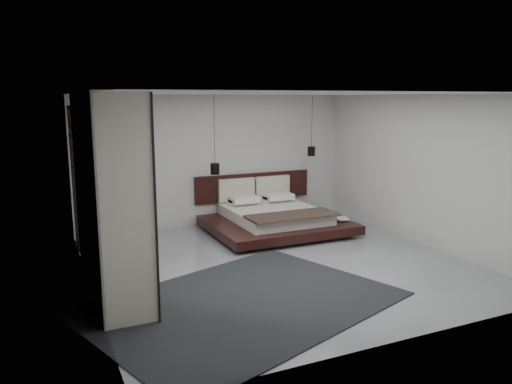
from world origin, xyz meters
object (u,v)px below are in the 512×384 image
pendant_left (215,168)px  wardrobe (108,193)px  bed (274,217)px  pendant_right (311,151)px  lattice_screen (75,177)px  rug (243,303)px

pendant_left → wardrobe: wardrobe is taller
bed → pendant_right: (1.13, 0.43, 1.30)m
lattice_screen → rug: lattice_screen is taller
pendant_right → bed: bearing=-159.1°
lattice_screen → wardrobe: 2.45m
bed → rug: 3.82m
lattice_screen → pendant_left: 2.68m
rug → lattice_screen: bearing=115.0°
wardrobe → rug: wardrobe is taller
lattice_screen → rug: bearing=-65.0°
bed → pendant_right: pendant_right is taller
lattice_screen → wardrobe: bearing=-84.1°
pendant_left → rug: 3.98m
lattice_screen → rug: (1.75, -3.75, -1.29)m
lattice_screen → wardrobe: (0.25, -2.43, 0.11)m
pendant_left → rug: bearing=-104.4°
pendant_right → wardrobe: wardrobe is taller
lattice_screen → rug: 4.33m
pendant_left → rug: pendant_left is taller
pendant_right → wardrobe: bearing=-153.7°
lattice_screen → pendant_left: pendant_left is taller
lattice_screen → bed: (3.81, -0.54, -1.01)m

